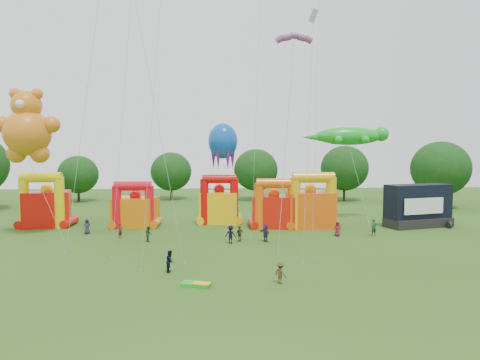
{
  "coord_description": "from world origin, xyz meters",
  "views": [
    {
      "loc": [
        0.66,
        -25.02,
        9.38
      ],
      "look_at": [
        2.94,
        18.0,
        6.37
      ],
      "focal_mm": 32.0,
      "sensor_mm": 36.0,
      "label": 1
    }
  ],
  "objects_px": {
    "bouncy_castle_2": "(219,204)",
    "gecko_kite": "(353,155)",
    "octopus_kite": "(230,176)",
    "teddy_bear_kite": "(37,164)",
    "stage_trailer": "(418,206)",
    "spectator_0": "(87,227)",
    "spectator_4": "(240,234)",
    "bouncy_castle_0": "(46,206)"
  },
  "relations": [
    {
      "from": "bouncy_castle_2",
      "to": "gecko_kite",
      "type": "xyz_separation_m",
      "value": [
        17.45,
        0.3,
        6.32
      ]
    },
    {
      "from": "bouncy_castle_2",
      "to": "octopus_kite",
      "type": "distance_m",
      "value": 4.06
    },
    {
      "from": "bouncy_castle_2",
      "to": "teddy_bear_kite",
      "type": "xyz_separation_m",
      "value": [
        -19.26,
        -8.58,
        5.47
      ]
    },
    {
      "from": "stage_trailer",
      "to": "spectator_0",
      "type": "relative_size",
      "value": 5.07
    },
    {
      "from": "gecko_kite",
      "to": "spectator_4",
      "type": "relative_size",
      "value": 7.84
    },
    {
      "from": "stage_trailer",
      "to": "octopus_kite",
      "type": "relative_size",
      "value": 0.66
    },
    {
      "from": "bouncy_castle_0",
      "to": "bouncy_castle_2",
      "type": "height_order",
      "value": "bouncy_castle_0"
    },
    {
      "from": "spectator_0",
      "to": "spectator_4",
      "type": "bearing_deg",
      "value": -21.66
    },
    {
      "from": "stage_trailer",
      "to": "spectator_0",
      "type": "distance_m",
      "value": 39.32
    },
    {
      "from": "stage_trailer",
      "to": "spectator_4",
      "type": "bearing_deg",
      "value": -161.45
    },
    {
      "from": "spectator_0",
      "to": "spectator_4",
      "type": "xyz_separation_m",
      "value": [
        16.86,
        -4.79,
        -0.05
      ]
    },
    {
      "from": "bouncy_castle_0",
      "to": "stage_trailer",
      "type": "distance_m",
      "value": 45.67
    },
    {
      "from": "octopus_kite",
      "to": "bouncy_castle_0",
      "type": "bearing_deg",
      "value": -173.85
    },
    {
      "from": "octopus_kite",
      "to": "gecko_kite",
      "type": "bearing_deg",
      "value": -2.45
    },
    {
      "from": "bouncy_castle_2",
      "to": "spectator_0",
      "type": "bearing_deg",
      "value": -156.04
    },
    {
      "from": "stage_trailer",
      "to": "teddy_bear_kite",
      "type": "relative_size",
      "value": 0.54
    },
    {
      "from": "bouncy_castle_2",
      "to": "stage_trailer",
      "type": "relative_size",
      "value": 0.73
    },
    {
      "from": "teddy_bear_kite",
      "to": "spectator_4",
      "type": "height_order",
      "value": "teddy_bear_kite"
    },
    {
      "from": "stage_trailer",
      "to": "spectator_4",
      "type": "distance_m",
      "value": 23.62
    },
    {
      "from": "bouncy_castle_2",
      "to": "spectator_4",
      "type": "bearing_deg",
      "value": -79.86
    },
    {
      "from": "stage_trailer",
      "to": "bouncy_castle_2",
      "type": "bearing_deg",
      "value": 170.95
    },
    {
      "from": "teddy_bear_kite",
      "to": "spectator_0",
      "type": "bearing_deg",
      "value": 24.19
    },
    {
      "from": "teddy_bear_kite",
      "to": "gecko_kite",
      "type": "distance_m",
      "value": 37.78
    },
    {
      "from": "bouncy_castle_0",
      "to": "spectator_4",
      "type": "height_order",
      "value": "bouncy_castle_0"
    },
    {
      "from": "teddy_bear_kite",
      "to": "gecko_kite",
      "type": "bearing_deg",
      "value": 13.61
    },
    {
      "from": "stage_trailer",
      "to": "spectator_0",
      "type": "height_order",
      "value": "stage_trailer"
    },
    {
      "from": "bouncy_castle_0",
      "to": "octopus_kite",
      "type": "height_order",
      "value": "octopus_kite"
    },
    {
      "from": "octopus_kite",
      "to": "spectator_4",
      "type": "height_order",
      "value": "octopus_kite"
    },
    {
      "from": "teddy_bear_kite",
      "to": "stage_trailer",
      "type": "bearing_deg",
      "value": 6.15
    },
    {
      "from": "teddy_bear_kite",
      "to": "gecko_kite",
      "type": "relative_size",
      "value": 1.27
    },
    {
      "from": "bouncy_castle_2",
      "to": "stage_trailer",
      "type": "distance_m",
      "value": 24.67
    },
    {
      "from": "bouncy_castle_2",
      "to": "teddy_bear_kite",
      "type": "relative_size",
      "value": 0.39
    },
    {
      "from": "bouncy_castle_0",
      "to": "teddy_bear_kite",
      "type": "height_order",
      "value": "teddy_bear_kite"
    },
    {
      "from": "bouncy_castle_0",
      "to": "gecko_kite",
      "type": "height_order",
      "value": "gecko_kite"
    },
    {
      "from": "gecko_kite",
      "to": "spectator_4",
      "type": "bearing_deg",
      "value": -142.85
    },
    {
      "from": "bouncy_castle_0",
      "to": "bouncy_castle_2",
      "type": "xyz_separation_m",
      "value": [
        21.24,
        1.45,
        -0.16
      ]
    },
    {
      "from": "bouncy_castle_2",
      "to": "stage_trailer",
      "type": "bearing_deg",
      "value": -9.05
    },
    {
      "from": "bouncy_castle_2",
      "to": "spectator_0",
      "type": "distance_m",
      "value": 16.29
    },
    {
      "from": "teddy_bear_kite",
      "to": "bouncy_castle_2",
      "type": "bearing_deg",
      "value": 24.01
    },
    {
      "from": "teddy_bear_kite",
      "to": "bouncy_castle_0",
      "type": "bearing_deg",
      "value": 105.52
    },
    {
      "from": "stage_trailer",
      "to": "teddy_bear_kite",
      "type": "xyz_separation_m",
      "value": [
        -43.63,
        -4.7,
        5.36
      ]
    },
    {
      "from": "bouncy_castle_0",
      "to": "stage_trailer",
      "type": "bearing_deg",
      "value": -3.05
    }
  ]
}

